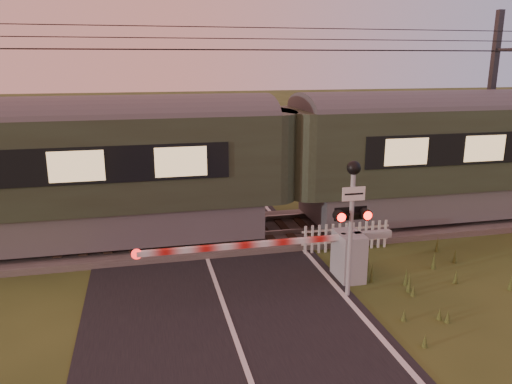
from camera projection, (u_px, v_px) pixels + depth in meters
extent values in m
plane|color=#293916|center=(243.00, 361.00, 8.94)|extent=(160.00, 160.00, 0.00)
cube|color=black|center=(243.00, 360.00, 8.94)|extent=(6.00, 140.00, 0.02)
cube|color=#47423D|center=(200.00, 237.00, 15.05)|extent=(140.00, 3.40, 0.24)
cube|color=slate|center=(203.00, 238.00, 14.32)|extent=(140.00, 0.08, 0.14)
cube|color=slate|center=(197.00, 223.00, 15.68)|extent=(140.00, 0.08, 0.14)
cube|color=#2D2116|center=(200.00, 233.00, 15.02)|extent=(0.24, 2.20, 0.06)
cylinder|color=black|center=(195.00, 49.00, 13.37)|extent=(120.00, 0.02, 0.02)
cylinder|color=black|center=(193.00, 50.00, 13.94)|extent=(120.00, 0.02, 0.02)
cylinder|color=black|center=(193.00, 27.00, 13.50)|extent=(120.00, 0.02, 0.02)
cylinder|color=black|center=(194.00, 38.00, 13.58)|extent=(120.00, 0.02, 0.02)
cube|color=gray|center=(349.00, 256.00, 12.19)|extent=(0.59, 0.91, 1.18)
cylinder|color=gray|center=(343.00, 256.00, 12.15)|extent=(0.13, 0.13, 1.18)
cube|color=gray|center=(372.00, 235.00, 12.19)|extent=(0.96, 0.17, 0.17)
cube|color=red|center=(245.00, 245.00, 11.49)|extent=(4.87, 0.12, 0.12)
cylinder|color=red|center=(137.00, 254.00, 10.96)|extent=(0.24, 0.04, 0.24)
cylinder|color=gray|center=(350.00, 237.00, 11.06)|extent=(0.10, 0.10, 2.86)
cube|color=white|center=(354.00, 194.00, 10.75)|extent=(0.52, 0.03, 0.30)
sphere|color=black|center=(354.00, 168.00, 10.66)|extent=(0.30, 0.30, 0.30)
cube|color=black|center=(351.00, 214.00, 10.92)|extent=(0.71, 0.06, 0.06)
cylinder|color=#FF140C|center=(342.00, 218.00, 10.69)|extent=(0.19, 0.02, 0.19)
cylinder|color=#FF140C|center=(368.00, 216.00, 10.82)|extent=(0.19, 0.02, 0.19)
cube|color=black|center=(351.00, 213.00, 10.97)|extent=(0.76, 0.02, 0.30)
cube|color=silver|center=(345.00, 241.00, 14.08)|extent=(2.60, 0.04, 0.05)
cube|color=silver|center=(346.00, 229.00, 13.99)|extent=(2.60, 0.04, 0.05)
cube|color=#2D2D30|center=(489.00, 108.00, 18.80)|extent=(0.22, 0.22, 6.98)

